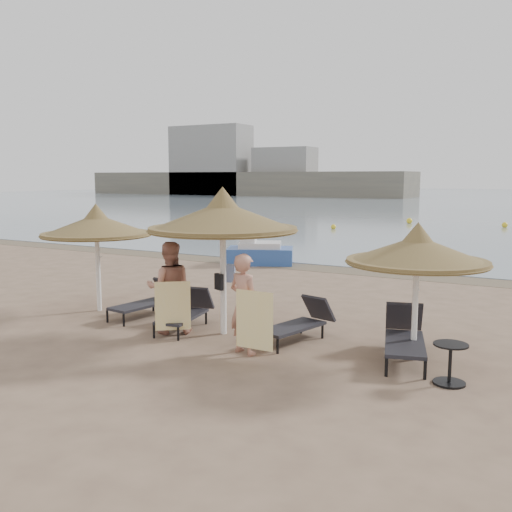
{
  "coord_description": "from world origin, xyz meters",
  "views": [
    {
      "loc": [
        6.3,
        -9.19,
        3.22
      ],
      "look_at": [
        0.55,
        1.2,
        1.57
      ],
      "focal_mm": 40.0,
      "sensor_mm": 36.0,
      "label": 1
    }
  ],
  "objects_px": {
    "palapa_center": "(223,217)",
    "palapa_right": "(417,251)",
    "lounger_near_right": "(300,322)",
    "person_left": "(169,280)",
    "palapa_left": "(96,226)",
    "lounger_far_left": "(149,300)",
    "lounger_near_left": "(187,311)",
    "lounger_far_right": "(405,336)",
    "side_table": "(450,365)",
    "person_right": "(244,296)",
    "pedal_boat": "(259,253)"
  },
  "relations": [
    {
      "from": "palapa_center",
      "to": "palapa_right",
      "type": "bearing_deg",
      "value": 2.92
    },
    {
      "from": "lounger_near_right",
      "to": "person_left",
      "type": "xyz_separation_m",
      "value": [
        -2.58,
        -0.84,
        0.74
      ]
    },
    {
      "from": "palapa_left",
      "to": "lounger_far_left",
      "type": "bearing_deg",
      "value": 7.05
    },
    {
      "from": "palapa_right",
      "to": "person_left",
      "type": "bearing_deg",
      "value": -172.07
    },
    {
      "from": "lounger_near_left",
      "to": "lounger_far_right",
      "type": "bearing_deg",
      "value": -7.53
    },
    {
      "from": "lounger_near_left",
      "to": "person_left",
      "type": "xyz_separation_m",
      "value": [
        -0.07,
        -0.52,
        0.75
      ]
    },
    {
      "from": "palapa_left",
      "to": "lounger_near_right",
      "type": "relative_size",
      "value": 1.37
    },
    {
      "from": "palapa_center",
      "to": "lounger_near_left",
      "type": "bearing_deg",
      "value": 177.78
    },
    {
      "from": "side_table",
      "to": "person_right",
      "type": "distance_m",
      "value": 3.69
    },
    {
      "from": "lounger_far_left",
      "to": "palapa_right",
      "type": "bearing_deg",
      "value": 5.49
    },
    {
      "from": "palapa_center",
      "to": "lounger_far_right",
      "type": "height_order",
      "value": "palapa_center"
    },
    {
      "from": "side_table",
      "to": "palapa_right",
      "type": "bearing_deg",
      "value": 130.16
    },
    {
      "from": "palapa_center",
      "to": "lounger_near_right",
      "type": "relative_size",
      "value": 1.59
    },
    {
      "from": "palapa_center",
      "to": "lounger_far_right",
      "type": "bearing_deg",
      "value": 3.75
    },
    {
      "from": "person_right",
      "to": "pedal_boat",
      "type": "bearing_deg",
      "value": -48.21
    },
    {
      "from": "palapa_left",
      "to": "pedal_boat",
      "type": "xyz_separation_m",
      "value": [
        -0.21,
        8.46,
        -1.65
      ]
    },
    {
      "from": "lounger_far_right",
      "to": "person_left",
      "type": "distance_m",
      "value": 4.79
    },
    {
      "from": "palapa_center",
      "to": "lounger_far_left",
      "type": "relative_size",
      "value": 1.61
    },
    {
      "from": "side_table",
      "to": "lounger_far_right",
      "type": "bearing_deg",
      "value": 134.59
    },
    {
      "from": "lounger_far_right",
      "to": "palapa_center",
      "type": "bearing_deg",
      "value": 167.96
    },
    {
      "from": "person_right",
      "to": "person_left",
      "type": "bearing_deg",
      "value": 2.02
    },
    {
      "from": "lounger_far_left",
      "to": "person_left",
      "type": "height_order",
      "value": "person_left"
    },
    {
      "from": "palapa_left",
      "to": "side_table",
      "type": "xyz_separation_m",
      "value": [
        8.37,
        -1.02,
        -1.76
      ]
    },
    {
      "from": "side_table",
      "to": "palapa_left",
      "type": "bearing_deg",
      "value": 173.07
    },
    {
      "from": "palapa_center",
      "to": "lounger_far_left",
      "type": "bearing_deg",
      "value": 169.1
    },
    {
      "from": "side_table",
      "to": "pedal_boat",
      "type": "distance_m",
      "value": 12.78
    },
    {
      "from": "palapa_center",
      "to": "palapa_right",
      "type": "distance_m",
      "value": 3.88
    },
    {
      "from": "person_left",
      "to": "person_right",
      "type": "height_order",
      "value": "person_left"
    },
    {
      "from": "palapa_left",
      "to": "lounger_near_right",
      "type": "bearing_deg",
      "value": 0.87
    },
    {
      "from": "palapa_left",
      "to": "lounger_near_left",
      "type": "height_order",
      "value": "palapa_left"
    },
    {
      "from": "lounger_near_left",
      "to": "pedal_boat",
      "type": "xyz_separation_m",
      "value": [
        -2.99,
        8.7,
        0.05
      ]
    },
    {
      "from": "lounger_far_left",
      "to": "person_right",
      "type": "bearing_deg",
      "value": -14.49
    },
    {
      "from": "lounger_far_right",
      "to": "pedal_boat",
      "type": "bearing_deg",
      "value": 116.06
    },
    {
      "from": "palapa_left",
      "to": "pedal_boat",
      "type": "relative_size",
      "value": 0.94
    },
    {
      "from": "lounger_far_right",
      "to": "palapa_right",
      "type": "bearing_deg",
      "value": -29.81
    },
    {
      "from": "lounger_far_right",
      "to": "side_table",
      "type": "height_order",
      "value": "lounger_far_right"
    },
    {
      "from": "person_right",
      "to": "palapa_right",
      "type": "bearing_deg",
      "value": -143.46
    },
    {
      "from": "palapa_left",
      "to": "palapa_center",
      "type": "height_order",
      "value": "palapa_center"
    },
    {
      "from": "palapa_left",
      "to": "palapa_center",
      "type": "distance_m",
      "value": 3.76
    },
    {
      "from": "palapa_center",
      "to": "lounger_near_left",
      "type": "xyz_separation_m",
      "value": [
        -0.95,
        0.04,
        -2.05
      ]
    },
    {
      "from": "lounger_near_left",
      "to": "palapa_center",
      "type": "bearing_deg",
      "value": -12.28
    },
    {
      "from": "palapa_center",
      "to": "person_left",
      "type": "relative_size",
      "value": 1.38
    },
    {
      "from": "lounger_near_right",
      "to": "palapa_right",
      "type": "bearing_deg",
      "value": 10.13
    },
    {
      "from": "lounger_far_left",
      "to": "pedal_boat",
      "type": "bearing_deg",
      "value": 108.77
    },
    {
      "from": "palapa_left",
      "to": "lounger_near_right",
      "type": "height_order",
      "value": "palapa_left"
    },
    {
      "from": "lounger_far_left",
      "to": "pedal_boat",
      "type": "relative_size",
      "value": 0.68
    },
    {
      "from": "person_left",
      "to": "pedal_boat",
      "type": "xyz_separation_m",
      "value": [
        -2.93,
        9.22,
        -0.69
      ]
    },
    {
      "from": "palapa_right",
      "to": "lounger_far_left",
      "type": "xyz_separation_m",
      "value": [
        -6.19,
        0.25,
        -1.58
      ]
    },
    {
      "from": "palapa_right",
      "to": "lounger_near_right",
      "type": "distance_m",
      "value": 2.79
    },
    {
      "from": "side_table",
      "to": "person_right",
      "type": "xyz_separation_m",
      "value": [
        -3.6,
        -0.2,
        0.77
      ]
    }
  ]
}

